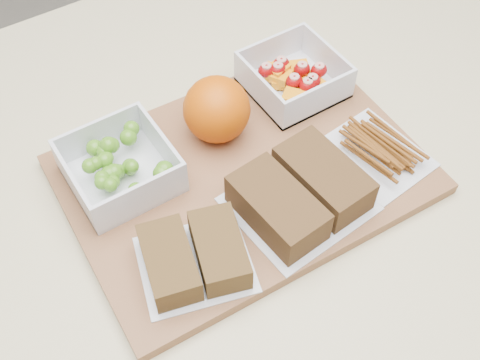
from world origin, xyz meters
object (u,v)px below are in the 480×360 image
Objects in this scene: grape_container at (120,166)px; sandwich_bag_left at (194,256)px; orange at (217,109)px; fruit_container at (293,78)px; cutting_board at (244,174)px; sandwich_bag_center at (300,193)px; pretzel_bag at (377,148)px.

grape_container is 0.82× the size of sandwich_bag_left.
fruit_container is at bearing 6.02° from orange.
cutting_board is at bearing 35.22° from sandwich_bag_left.
grape_container is at bearing 136.42° from sandwich_bag_center.
fruit_container is at bearing 33.57° from sandwich_bag_left.
grape_container is 0.15m from sandwich_bag_left.
grape_container is 1.41× the size of orange.
orange is 0.20m from sandwich_bag_left.
sandwich_bag_center is at bearing -43.58° from grape_container.
sandwich_bag_center reaches higher than pretzel_bag.
orange is 0.59× the size of sandwich_bag_left.
orange reaches higher than sandwich_bag_left.
fruit_container is 0.87× the size of pretzel_bag.
pretzel_bag is at bearing 4.15° from sandwich_bag_center.
sandwich_bag_center reaches higher than cutting_board.
sandwich_bag_center is 1.19× the size of pretzel_bag.
grape_container is at bearing 153.61° from pretzel_bag.
cutting_board is 2.65× the size of sandwich_bag_center.
cutting_board is 3.16× the size of pretzel_bag.
cutting_board is 5.02× the size of orange.
fruit_container reaches higher than pretzel_bag.
sandwich_bag_left is 0.27m from pretzel_bag.
sandwich_bag_left is (-0.12, -0.08, 0.03)m from cutting_board.
cutting_board is 2.94× the size of sandwich_bag_left.
fruit_container is (0.26, 0.01, -0.00)m from grape_container.
pretzel_bag is at bearing -22.25° from cutting_board.
sandwich_bag_left is at bearing -128.64° from orange.
pretzel_bag is at bearing -43.84° from orange.
sandwich_bag_center is at bearing -82.14° from orange.
pretzel_bag is (0.28, -0.14, -0.01)m from grape_container.
fruit_container is 0.15m from pretzel_bag.
sandwich_bag_left is at bearing -146.43° from fruit_container.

